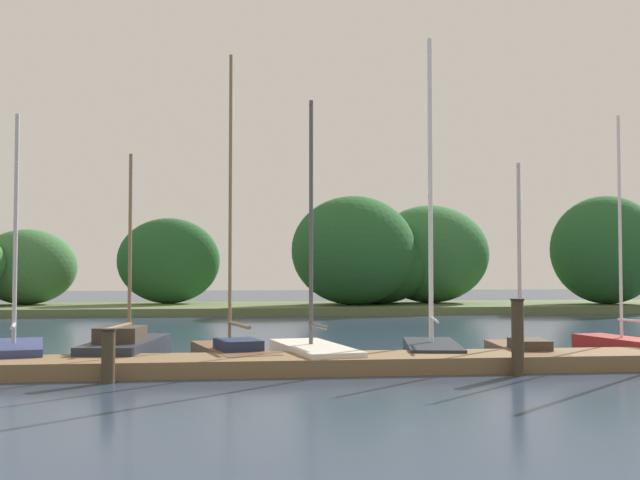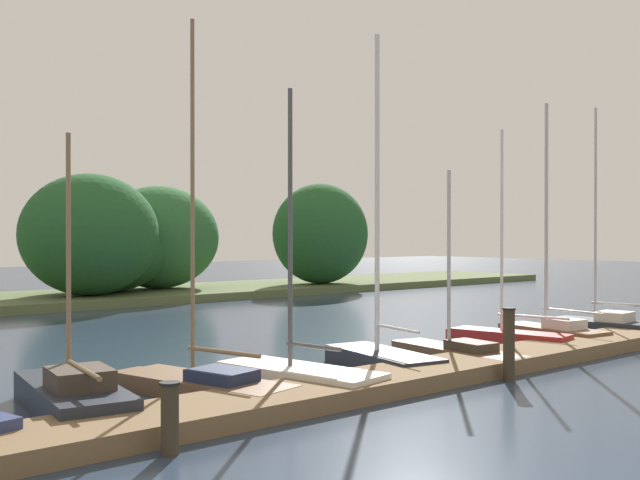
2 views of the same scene
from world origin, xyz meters
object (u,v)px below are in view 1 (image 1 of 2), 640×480
(sailboat_2, at_px, (13,351))
(sailboat_4, at_px, (232,349))
(sailboat_8, at_px, (624,344))
(mooring_piling_1, at_px, (108,356))
(sailboat_3, at_px, (127,348))
(sailboat_5, at_px, (312,351))
(mooring_piling_2, at_px, (518,337))
(sailboat_7, at_px, (522,350))
(sailboat_6, at_px, (432,343))

(sailboat_2, xyz_separation_m, sailboat_4, (5.05, 0.11, -0.03))
(sailboat_8, distance_m, mooring_piling_1, 12.84)
(sailboat_3, relative_size, sailboat_5, 0.81)
(mooring_piling_1, distance_m, mooring_piling_2, 8.41)
(sailboat_4, bearing_deg, sailboat_2, 77.32)
(sailboat_3, relative_size, sailboat_7, 1.04)
(sailboat_6, xyz_separation_m, mooring_piling_1, (-7.37, -3.07, 0.12))
(sailboat_7, xyz_separation_m, sailboat_8, (2.97, 0.57, 0.05))
(sailboat_5, bearing_deg, sailboat_3, 67.71)
(sailboat_3, bearing_deg, sailboat_2, 106.60)
(sailboat_3, height_order, sailboat_8, sailboat_8)
(sailboat_5, xyz_separation_m, mooring_piling_1, (-4.32, -2.55, 0.24))
(sailboat_8, bearing_deg, mooring_piling_1, 92.48)
(sailboat_2, height_order, sailboat_6, sailboat_6)
(sailboat_3, bearing_deg, mooring_piling_1, -170.52)
(sailboat_2, bearing_deg, sailboat_7, -106.12)
(sailboat_4, relative_size, sailboat_6, 0.93)
(sailboat_4, xyz_separation_m, sailboat_7, (7.07, -0.69, -0.04))
(sailboat_2, height_order, sailboat_8, sailboat_8)
(sailboat_3, distance_m, sailboat_4, 2.53)
(sailboat_7, bearing_deg, sailboat_2, 93.37)
(mooring_piling_1, bearing_deg, sailboat_7, 14.81)
(sailboat_5, relative_size, mooring_piling_1, 5.92)
(sailboat_3, height_order, mooring_piling_2, sailboat_3)
(sailboat_2, xyz_separation_m, mooring_piling_2, (11.03, -3.02, 0.49))
(sailboat_2, distance_m, sailboat_6, 9.99)
(sailboat_8, relative_size, mooring_piling_2, 3.87)
(sailboat_8, distance_m, mooring_piling_2, 5.08)
(sailboat_6, relative_size, sailboat_7, 1.65)
(sailboat_4, height_order, mooring_piling_2, sailboat_4)
(sailboat_5, bearing_deg, sailboat_2, 75.09)
(mooring_piling_2, bearing_deg, sailboat_8, 36.63)
(sailboat_5, relative_size, sailboat_7, 1.29)
(sailboat_7, distance_m, mooring_piling_1, 9.83)
(sailboat_5, bearing_deg, sailboat_4, 60.60)
(sailboat_8, height_order, mooring_piling_1, sailboat_8)
(mooring_piling_2, bearing_deg, sailboat_6, 109.13)
(sailboat_4, distance_m, sailboat_6, 4.95)
(sailboat_3, xyz_separation_m, sailboat_4, (2.52, -0.27, -0.05))
(sailboat_6, distance_m, mooring_piling_1, 7.98)
(sailboat_3, height_order, mooring_piling_1, sailboat_3)
(sailboat_5, relative_size, sailboat_6, 0.78)
(mooring_piling_2, bearing_deg, sailboat_3, 158.20)
(sailboat_3, distance_m, sailboat_7, 9.64)
(sailboat_5, bearing_deg, sailboat_8, -96.66)
(sailboat_2, bearing_deg, sailboat_8, -103.40)
(sailboat_7, bearing_deg, sailboat_8, -72.94)
(sailboat_4, xyz_separation_m, sailboat_5, (1.90, -0.65, 0.00))
(sailboat_2, xyz_separation_m, sailboat_7, (12.12, -0.58, -0.06))
(sailboat_2, relative_size, sailboat_8, 0.95)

